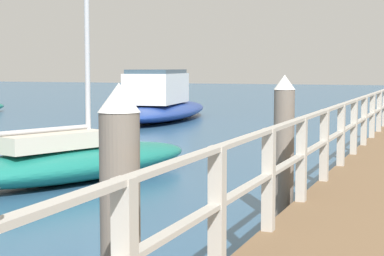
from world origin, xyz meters
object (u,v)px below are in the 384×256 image
object	(u,v)px
dock_piling_far	(284,149)
boat_5	(75,159)
dock_piling_near	(120,229)
boat_3	(161,103)

from	to	relation	value
dock_piling_far	boat_5	distance (m)	4.86
dock_piling_near	boat_5	distance (m)	8.01
boat_3	boat_5	xyz separation A→B (m)	(4.19, -13.33, -0.27)
dock_piling_near	boat_5	bearing A→B (deg)	123.84
dock_piling_far	boat_3	xyz separation A→B (m)	(-8.64, 15.18, -0.35)
dock_piling_near	dock_piling_far	bearing A→B (deg)	90.00
dock_piling_far	boat_3	bearing A→B (deg)	119.65
boat_3	dock_piling_far	bearing A→B (deg)	111.80
dock_piling_near	boat_5	xyz separation A→B (m)	(-4.45, 6.64, -0.62)
boat_3	dock_piling_near	bearing A→B (deg)	105.56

